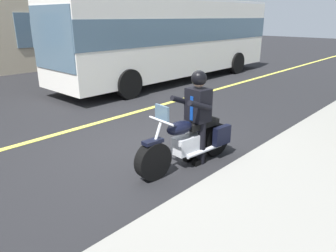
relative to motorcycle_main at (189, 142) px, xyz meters
The scene contains 5 objects.
ground_plane 1.36m from the motorcycle_main, 89.26° to the right, with size 80.00×80.00×0.00m, color black.
lane_center_stripe 3.31m from the motorcycle_main, 89.71° to the right, with size 60.00×0.16×0.01m, color #E5DB4C.
motorcycle_main is the anchor object (origin of this frame).
rider_main 0.61m from the motorcycle_main, behind, with size 0.66×0.60×1.74m.
bus_near 8.59m from the motorcycle_main, 136.16° to the right, with size 11.05×2.70×3.30m.
Camera 1 is at (4.20, 4.65, 2.63)m, focal length 33.83 mm.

